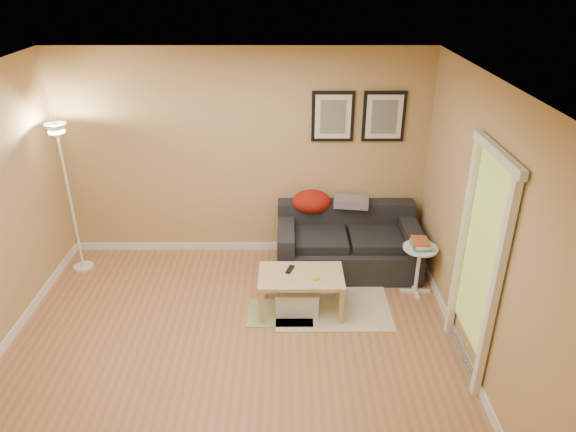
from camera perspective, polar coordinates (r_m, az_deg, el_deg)
The scene contains 23 objects.
floor at distance 5.37m, azimuth -6.04°, elevation -14.20°, with size 4.50×4.50×0.00m, color #B0704B.
ceiling at distance 4.20m, azimuth -7.73°, elevation 14.04°, with size 4.50×4.50×0.00m, color white.
wall_back at distance 6.47m, azimuth -4.94°, elevation 6.48°, with size 4.50×4.50×0.00m, color tan.
wall_front at distance 3.04m, azimuth -10.93°, elevation -19.77°, with size 4.50×4.50×0.00m, color tan.
wall_right at distance 4.92m, azimuth 20.27°, elevation -1.71°, with size 4.00×4.00×0.00m, color tan.
baseboard_back at distance 6.98m, azimuth -4.55°, elevation -3.27°, with size 4.50×0.02×0.10m, color white.
baseboard_left at distance 5.99m, azimuth -28.43°, elevation -12.28°, with size 0.02×4.00×0.10m, color white.
baseboard_right at distance 5.58m, azimuth 18.16°, elevation -13.16°, with size 0.02×4.00×0.10m, color white.
sofa at distance 6.44m, azimuth 6.48°, elevation -2.73°, with size 1.70×0.90×0.75m, color black, non-canonical shape.
red_throw at distance 6.49m, azimuth 2.56°, elevation 1.58°, with size 0.48×0.36×0.28m, color maroon, non-canonical shape.
plaid_throw at distance 6.50m, azimuth 6.87°, elevation 1.56°, with size 0.42×0.26×0.10m, color #A2765E, non-canonical shape.
framed_print_left at distance 6.29m, azimuth 4.89°, elevation 10.70°, with size 0.50×0.04×0.60m, color black, non-canonical shape.
framed_print_right at distance 6.37m, azimuth 10.36°, elevation 10.57°, with size 0.50×0.04×0.60m, color black, non-canonical shape.
area_rug at distance 5.90m, azimuth 4.87°, elevation -9.86°, with size 1.25×0.85×0.01m, color beige.
green_runner at distance 5.80m, azimuth -0.85°, elevation -10.47°, with size 0.70×0.50×0.01m, color #668C4C.
coffee_table at distance 5.73m, azimuth 1.41°, elevation -8.28°, with size 0.90×0.55×0.45m, color tan, non-canonical shape.
remote_control at distance 5.67m, azimuth 0.21°, elevation -5.81°, with size 0.05×0.16×0.02m, color black.
tape_roll at distance 5.53m, azimuth 2.93°, elevation -6.75°, with size 0.07×0.07×0.03m, color yellow.
storage_bin at distance 5.76m, azimuth 0.96°, elevation -9.02°, with size 0.47×0.35×0.29m, color white, non-canonical shape.
side_table at distance 6.16m, azimuth 13.88°, elevation -5.70°, with size 0.39×0.39×0.59m, color white, non-canonical shape.
book_stack at distance 6.01m, azimuth 14.21°, elevation -2.88°, with size 0.20×0.26×0.08m, color teal, non-canonical shape.
floor_lamp at distance 6.68m, azimuth -22.47°, elevation 1.22°, with size 0.24×0.24×1.85m, color white, non-canonical shape.
doorway at distance 4.91m, azimuth 19.78°, elevation -5.38°, with size 0.12×1.01×2.13m, color white, non-canonical shape.
Camera 1 is at (0.54, -4.07, 3.46)m, focal length 32.79 mm.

